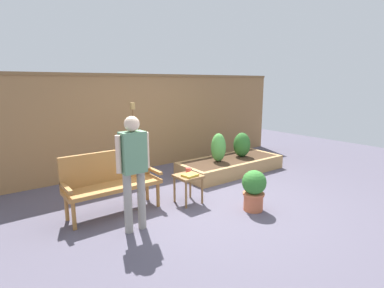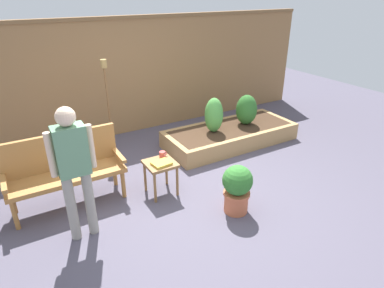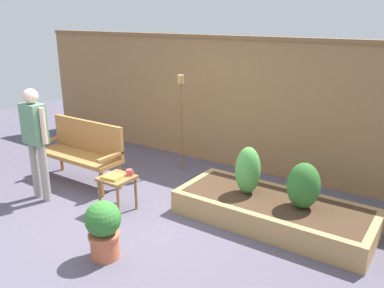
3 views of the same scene
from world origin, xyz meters
TOP-DOWN VIEW (x-y plane):
  - ground_plane at (0.00, 0.00)m, footprint 14.00×14.00m
  - fence_back at (0.00, 2.60)m, footprint 8.40×0.14m
  - garden_bench at (-1.44, 0.72)m, footprint 1.44×0.48m
  - side_table at (-0.30, 0.28)m, footprint 0.40×0.40m
  - cup_on_table at (-0.20, 0.41)m, footprint 0.12×0.09m
  - book_on_table at (-0.31, 0.21)m, footprint 0.26×0.22m
  - potted_boxwood at (0.34, -0.58)m, footprint 0.38×0.38m
  - raised_planter_bed at (1.50, 1.13)m, footprint 2.40×1.00m
  - shrub_near_bench at (1.13, 1.14)m, footprint 0.32×0.32m
  - shrub_far_corner at (1.85, 1.14)m, footprint 0.38×0.38m
  - tiki_torch at (-0.46, 1.91)m, footprint 0.10×0.10m
  - person_by_bench at (-1.44, -0.06)m, footprint 0.47×0.20m

SIDE VIEW (x-z plane):
  - ground_plane at x=0.00m, z-range 0.00..0.00m
  - raised_planter_bed at x=1.50m, z-range 0.00..0.30m
  - potted_boxwood at x=0.34m, z-range 0.03..0.68m
  - side_table at x=-0.30m, z-range 0.16..0.64m
  - book_on_table at x=-0.31m, z-range 0.48..0.52m
  - cup_on_table at x=-0.20m, z-range 0.48..0.56m
  - garden_bench at x=-1.44m, z-range 0.07..1.01m
  - shrub_far_corner at x=1.85m, z-range 0.30..0.85m
  - shrub_near_bench at x=1.13m, z-range 0.30..0.91m
  - person_by_bench at x=-1.44m, z-range 0.15..1.71m
  - fence_back at x=0.00m, z-range 0.01..2.17m
  - tiki_torch at x=-0.46m, z-range 0.30..1.89m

